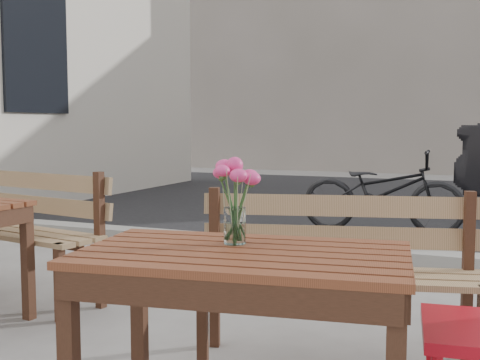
{
  "coord_description": "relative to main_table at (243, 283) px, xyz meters",
  "views": [
    {
      "loc": [
        0.67,
        -1.96,
        1.13
      ],
      "look_at": [
        -0.18,
        0.09,
        0.93
      ],
      "focal_mm": 45.0,
      "sensor_mm": 36.0,
      "label": 1
    }
  ],
  "objects": [
    {
      "name": "backdrop_buildings",
      "position": [
        0.28,
        14.46,
        3.02
      ],
      "size": [
        15.5,
        4.0,
        8.0
      ],
      "color": "gray",
      "rests_on": "ground"
    },
    {
      "name": "main_bench",
      "position": [
        0.12,
        0.91,
        -0.07
      ],
      "size": [
        1.41,
        0.73,
        0.84
      ],
      "rotation": [
        0.0,
        0.0,
        0.25
      ],
      "color": "olive",
      "rests_on": "ground"
    },
    {
      "name": "main_vase",
      "position": [
        -0.07,
        0.1,
        0.31
      ],
      "size": [
        0.17,
        0.17,
        0.32
      ],
      "color": "white",
      "rests_on": "main_table"
    },
    {
      "name": "street",
      "position": [
        0.11,
        5.12,
        -0.55
      ],
      "size": [
        30.0,
        8.12,
        0.12
      ],
      "color": "black",
      "rests_on": "ground"
    },
    {
      "name": "main_table",
      "position": [
        0.0,
        0.0,
        0.0
      ],
      "size": [
        1.22,
        0.82,
        0.7
      ],
      "rotation": [
        0.0,
        0.0,
        0.15
      ],
      "color": "#5C2F18",
      "rests_on": "ground"
    },
    {
      "name": "bicycle",
      "position": [
        -0.26,
        4.46,
        -0.14
      ],
      "size": [
        1.71,
        0.67,
        0.88
      ],
      "primitive_type": "imported",
      "rotation": [
        0.0,
        0.0,
        1.62
      ],
      "color": "black",
      "rests_on": "ground"
    },
    {
      "name": "second_bench",
      "position": [
        -2.07,
        1.18,
        -0.06
      ],
      "size": [
        1.45,
        0.65,
        0.87
      ],
      "rotation": [
        0.0,
        0.0,
        -0.17
      ],
      "color": "olive",
      "rests_on": "ground"
    }
  ]
}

